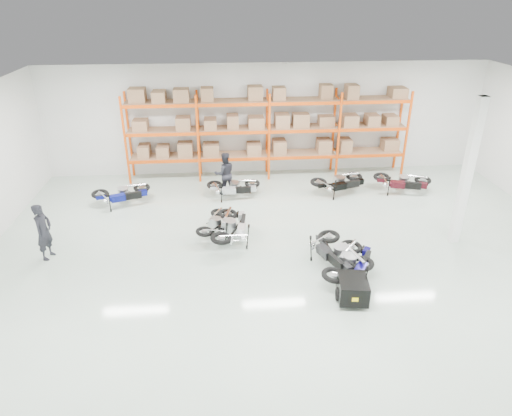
{
  "coord_description": "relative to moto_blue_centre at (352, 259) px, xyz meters",
  "views": [
    {
      "loc": [
        -1.94,
        -11.33,
        7.15
      ],
      "look_at": [
        -0.93,
        1.07,
        1.1
      ],
      "focal_mm": 32.0,
      "sensor_mm": 36.0,
      "label": 1
    }
  ],
  "objects": [
    {
      "name": "room",
      "position": [
        -1.47,
        1.2,
        1.67
      ],
      "size": [
        18.0,
        18.0,
        18.0
      ],
      "color": "#B0C4B4",
      "rests_on": "ground"
    },
    {
      "name": "pallet_rack",
      "position": [
        -1.47,
        7.65,
        1.68
      ],
      "size": [
        11.28,
        0.98,
        3.62
      ],
      "color": "#E04A0B",
      "rests_on": "ground"
    },
    {
      "name": "structural_column",
      "position": [
        3.73,
        1.7,
        1.67
      ],
      "size": [
        0.25,
        0.25,
        4.5
      ],
      "primitive_type": "cube",
      "color": "white",
      "rests_on": "ground"
    },
    {
      "name": "moto_blue_centre",
      "position": [
        0.0,
        0.0,
        0.0
      ],
      "size": [
        1.8,
        2.12,
        1.23
      ],
      "primitive_type": null,
      "rotation": [
        0.0,
        -0.09,
        2.59
      ],
      "color": "#0B0749",
      "rests_on": "ground"
    },
    {
      "name": "moto_silver_left",
      "position": [
        -3.12,
        2.34,
        0.0
      ],
      "size": [
        1.22,
        2.03,
        1.24
      ],
      "primitive_type": null,
      "rotation": [
        0.0,
        -0.09,
        2.99
      ],
      "color": "silver",
      "rests_on": "ground"
    },
    {
      "name": "moto_black_far_left",
      "position": [
        -3.58,
        2.74,
        -0.1
      ],
      "size": [
        1.28,
        1.76,
        1.03
      ],
      "primitive_type": null,
      "rotation": [
        0.0,
        -0.09,
        2.79
      ],
      "color": "black",
      "rests_on": "ground"
    },
    {
      "name": "moto_touring_right",
      "position": [
        -0.24,
        0.58,
        0.01
      ],
      "size": [
        1.56,
        2.15,
        1.25
      ],
      "primitive_type": null,
      "rotation": [
        0.0,
        -0.09,
        0.35
      ],
      "color": "black",
      "rests_on": "ground"
    },
    {
      "name": "trailer",
      "position": [
        -0.24,
        -1.02,
        -0.21
      ],
      "size": [
        0.83,
        1.54,
        0.63
      ],
      "rotation": [
        0.0,
        0.0,
        -0.14
      ],
      "color": "black",
      "rests_on": "ground"
    },
    {
      "name": "moto_back_a",
      "position": [
        -7.0,
        5.24,
        -0.04
      ],
      "size": [
        1.97,
        1.4,
        1.16
      ],
      "primitive_type": null,
      "rotation": [
        0.0,
        -0.09,
        1.89
      ],
      "color": "navy",
      "rests_on": "ground"
    },
    {
      "name": "moto_back_b",
      "position": [
        -2.96,
        5.55,
        -0.06
      ],
      "size": [
        1.73,
        0.87,
        1.11
      ],
      "primitive_type": null,
      "rotation": [
        0.0,
        -0.09,
        1.58
      ],
      "color": "#A3A7AC",
      "rests_on": "ground"
    },
    {
      "name": "moto_back_c",
      "position": [
        1.08,
        5.6,
        -0.01
      ],
      "size": [
        2.07,
        1.44,
        1.22
      ],
      "primitive_type": null,
      "rotation": [
        0.0,
        -0.09,
        1.86
      ],
      "color": "black",
      "rests_on": "ground"
    },
    {
      "name": "moto_back_d",
      "position": [
        3.5,
        5.49,
        -0.02
      ],
      "size": [
        2.03,
        1.42,
        1.2
      ],
      "primitive_type": null,
      "rotation": [
        0.0,
        -0.09,
        1.27
      ],
      "color": "#390B13",
      "rests_on": "ground"
    },
    {
      "name": "person_left",
      "position": [
        -8.52,
        1.74,
        0.27
      ],
      "size": [
        0.54,
        0.7,
        1.7
      ],
      "primitive_type": "imported",
      "rotation": [
        0.0,
        0.0,
        1.33
      ],
      "color": "black",
      "rests_on": "ground"
    },
    {
      "name": "person_back",
      "position": [
        -3.28,
        5.91,
        0.24
      ],
      "size": [
        0.91,
        0.77,
        1.63
      ],
      "primitive_type": "imported",
      "rotation": [
        0.0,
        0.0,
        3.35
      ],
      "color": "black",
      "rests_on": "ground"
    }
  ]
}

